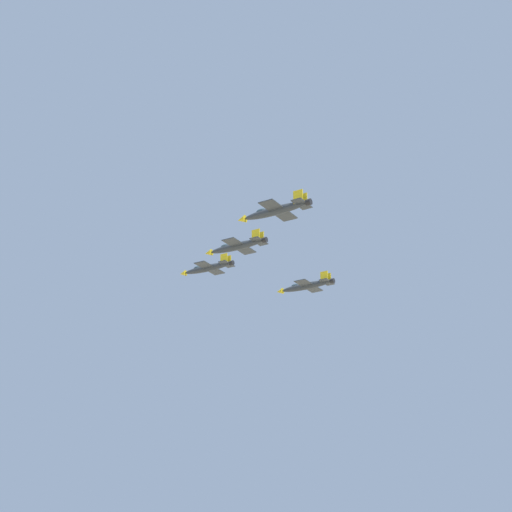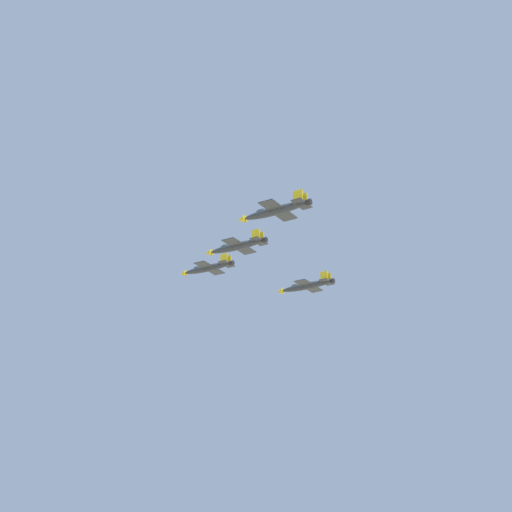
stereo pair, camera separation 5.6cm
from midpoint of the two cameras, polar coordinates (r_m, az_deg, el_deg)
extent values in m
ellipsoid|color=#2D3338|center=(200.10, -3.55, -0.89)|extent=(4.12, 13.79, 1.76)
cone|color=gold|center=(204.19, -5.33, -1.28)|extent=(1.78, 1.99, 1.50)
ellipsoid|color=#334751|center=(201.93, -4.25, -0.87)|extent=(1.71, 2.54, 1.03)
cube|color=#2D3338|center=(199.71, -3.38, -0.88)|extent=(10.18, 4.79, 0.18)
cube|color=gold|center=(196.34, -4.09, -0.47)|extent=(1.17, 2.89, 0.21)
cube|color=gold|center=(203.15, -2.70, -1.26)|extent=(1.17, 2.89, 0.21)
cube|color=#2D3338|center=(197.16, -2.15, -0.59)|extent=(5.00, 2.94, 0.18)
cube|color=gold|center=(197.08, -2.35, -0.18)|extent=(0.57, 1.97, 2.54)
cube|color=gold|center=(198.46, -2.08, -0.34)|extent=(0.57, 1.97, 2.54)
cylinder|color=black|center=(196.42, -1.79, -0.51)|extent=(1.38, 1.18, 1.23)
ellipsoid|color=#2D3338|center=(175.64, -1.42, 0.70)|extent=(4.25, 13.82, 1.76)
cone|color=gold|center=(179.53, -3.49, 0.21)|extent=(1.80, 2.01, 1.50)
ellipsoid|color=#334751|center=(177.40, -2.24, 0.70)|extent=(1.73, 2.56, 1.03)
cube|color=#2D3338|center=(175.27, -1.23, 0.71)|extent=(10.21, 4.88, 0.18)
cube|color=gold|center=(171.86, -2.00, 1.22)|extent=(1.19, 2.90, 0.21)
cube|color=gold|center=(178.75, -0.48, 0.25)|extent=(1.19, 2.90, 0.21)
cube|color=#2D3338|center=(172.88, 0.20, 1.08)|extent=(5.02, 2.98, 0.18)
cube|color=gold|center=(172.81, -0.03, 1.54)|extent=(0.59, 1.97, 2.55)
cube|color=gold|center=(174.21, 0.27, 1.34)|extent=(0.59, 1.97, 2.55)
cylinder|color=black|center=(172.19, 0.63, 1.18)|extent=(1.39, 1.19, 1.24)
ellipsoid|color=#2D3338|center=(202.69, 3.66, -2.19)|extent=(4.54, 14.20, 1.82)
cone|color=gold|center=(206.24, 1.73, -2.59)|extent=(1.87, 2.08, 1.54)
ellipsoid|color=#334751|center=(204.30, 2.88, -2.17)|extent=(1.81, 2.64, 1.06)
cube|color=#2D3338|center=(202.35, 3.83, -2.19)|extent=(10.52, 5.14, 0.18)
cube|color=gold|center=(198.60, 3.22, -1.79)|extent=(1.26, 2.99, 0.22)
cube|color=gold|center=(206.18, 4.43, -2.54)|extent=(1.26, 2.99, 0.22)
cube|color=#2D3338|center=(200.18, 5.16, -1.89)|extent=(5.18, 3.12, 0.18)
cube|color=gold|center=(199.99, 4.95, -1.47)|extent=(0.63, 2.03, 2.62)
cube|color=gold|center=(201.52, 5.19, -1.63)|extent=(0.63, 2.03, 2.62)
cylinder|color=black|center=(199.56, 5.55, -1.81)|extent=(1.44, 1.24, 1.27)
ellipsoid|color=#2D3338|center=(152.30, 1.39, 3.29)|extent=(4.52, 13.98, 1.79)
cone|color=gold|center=(155.97, -1.07, 2.65)|extent=(1.85, 2.05, 1.52)
ellipsoid|color=#334751|center=(154.00, 0.40, 3.26)|extent=(1.79, 2.60, 1.04)
cube|color=#2D3338|center=(151.95, 1.62, 3.32)|extent=(10.37, 5.09, 0.18)
cube|color=gold|center=(148.49, 0.75, 3.96)|extent=(1.25, 2.94, 0.21)
cube|color=gold|center=(155.49, 2.45, 2.73)|extent=(1.25, 2.94, 0.21)
cube|color=#2D3338|center=(149.74, 3.32, 3.79)|extent=(5.11, 3.09, 0.18)
cube|color=gold|center=(149.72, 3.05, 4.34)|extent=(0.63, 1.99, 2.58)
cube|color=gold|center=(151.14, 3.38, 4.08)|extent=(0.63, 1.99, 2.58)
cylinder|color=black|center=(149.11, 3.83, 3.92)|extent=(1.42, 1.22, 1.25)
camera|label=1|loc=(0.03, -90.01, 0.00)|focal=55.16mm
camera|label=2|loc=(0.03, 89.99, 0.00)|focal=55.16mm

